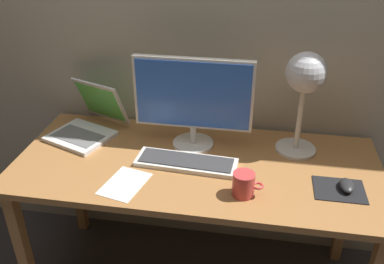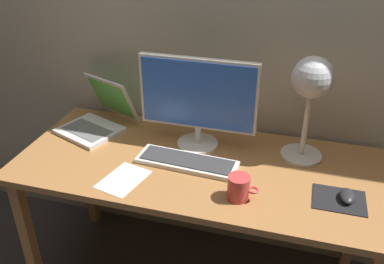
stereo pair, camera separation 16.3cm
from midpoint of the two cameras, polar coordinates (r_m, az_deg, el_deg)
back_wall at (r=1.97m, az=6.57°, el=15.87°), size 4.80×0.06×2.60m
desk at (r=1.88m, az=3.28°, el=-6.32°), size 1.60×0.70×0.74m
monitor at (r=1.84m, az=3.37°, el=4.49°), size 0.53×0.19×0.43m
keyboard_main at (r=1.81m, az=1.90°, el=-4.17°), size 0.45×0.17×0.03m
laptop at (r=2.12m, az=-10.32°, el=2.30°), size 0.38×0.41×0.24m
desk_lamp at (r=1.80m, az=18.57°, el=5.91°), size 0.18×0.18×0.47m
mousepad at (r=1.74m, az=22.09°, el=-8.68°), size 0.20×0.16×0.00m
mouse at (r=1.74m, az=23.05°, el=-8.15°), size 0.06×0.10×0.03m
coffee_mug at (r=1.62m, az=9.36°, el=-7.62°), size 0.12×0.09×0.10m
paper_sheet_near_mouse at (r=1.74m, az=-6.73°, el=-6.53°), size 0.19×0.24×0.00m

